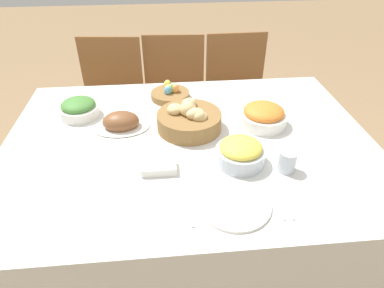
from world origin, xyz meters
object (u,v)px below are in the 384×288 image
Objects in this scene: green_salad_bowl at (79,108)px; egg_basket at (170,93)px; ham_platter at (121,122)px; pineapple_bowl at (240,152)px; spoon at (286,201)px; carrot_bowl at (263,116)px; bread_basket at (189,119)px; knife at (277,202)px; dinner_plate at (234,204)px; butter_dish at (159,167)px; fork at (191,208)px; chair_far_right at (237,95)px; chair_far_left at (111,100)px; chair_far_center at (174,98)px; drinking_cup at (287,161)px.

egg_basket is at bearing 17.99° from green_salad_bowl.
ham_platter is 0.25m from green_salad_bowl.
spoon is (0.11, -0.23, -0.05)m from pineapple_bowl.
green_salad_bowl is at bearing 169.15° from carrot_bowl.
bread_basket is at bearing -18.02° from green_salad_bowl.
pineapple_bowl is (0.17, -0.27, -0.00)m from bread_basket.
green_salad_bowl is at bearing 161.98° from bread_basket.
bread_basket reaches higher than egg_basket.
pineapple_bowl is 0.32m from carrot_bowl.
egg_basket is 0.88m from knife.
egg_basket is (-0.07, 0.31, -0.02)m from bread_basket.
egg_basket is 0.84m from dinner_plate.
butter_dish is (-0.07, -0.60, -0.01)m from egg_basket.
fork is at bearing -87.78° from egg_basket.
chair_far_right is 1.29m from butter_dish.
ham_platter is at bearing -72.88° from chair_far_left.
pineapple_bowl is 1.02× the size of green_salad_bowl.
carrot_bowl is (0.37, -0.83, 0.31)m from chair_far_center.
egg_basket is 1.04× the size of pineapple_bowl.
green_salad_bowl is at bearing -162.01° from egg_basket.
ham_platter reaches higher than spoon.
bread_basket is at bearing 119.58° from spoon.
chair_far_center is 0.60m from egg_basket.
bread_basket is (0.47, -0.83, 0.31)m from chair_far_left.
chair_far_center is 5.28× the size of spoon.
green_salad_bowl is 0.83m from fork.
chair_far_right reaches higher than carrot_bowl.
carrot_bowl is at bearing -39.80° from chair_far_left.
pineapple_bowl is at bearing 158.72° from drinking_cup.
pineapple_bowl reaches higher than drinking_cup.
knife is at bearing 0.05° from fork.
dinner_plate is (0.11, -0.50, -0.05)m from bread_basket.
drinking_cup is (-0.07, -1.17, 0.31)m from chair_far_right.
carrot_bowl is at bearing -96.23° from chair_far_right.
chair_far_right is 1.00× the size of chair_far_center.
fork is (0.03, -0.82, -0.02)m from egg_basket.
pineapple_bowl reaches higher than dinner_plate.
dinner_plate is (-0.31, -1.34, 0.27)m from chair_far_right.
bread_basket reaches higher than knife.
pineapple_bowl is 0.32m from butter_dish.
spoon is (-0.05, -0.51, -0.04)m from carrot_bowl.
chair_far_center is (-0.45, -0.00, 0.00)m from chair_far_right.
knife is 0.19m from drinking_cup.
spoon is at bearing -0.00° from dinner_plate.
dinner_plate is at bearing -106.14° from pineapple_bowl.
green_salad_bowl reaches higher than ham_platter.
bread_basket is at bearing -83.94° from chair_far_center.
egg_basket is at bearing 103.27° from bread_basket.
pineapple_bowl is 1.15× the size of knife.
ham_platter is 0.75m from drinking_cup.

